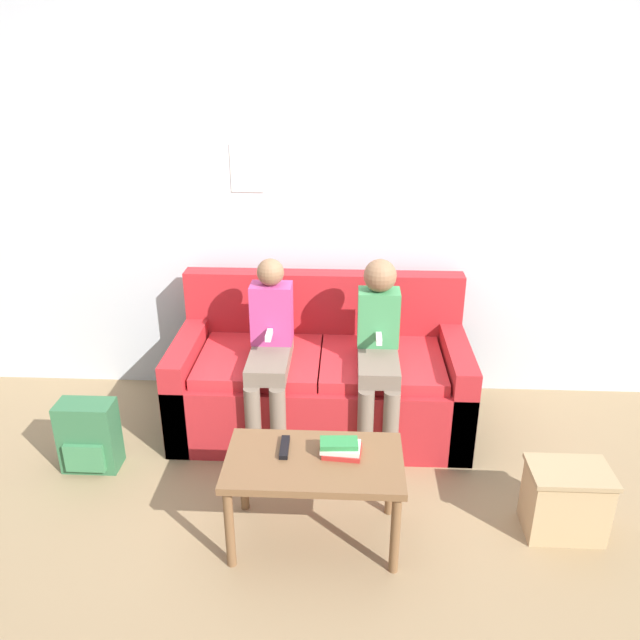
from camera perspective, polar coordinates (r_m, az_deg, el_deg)
ground_plane at (r=3.62m, az=-0.31°, el=-13.78°), size 10.00×10.00×0.00m
wall_back at (r=4.02m, az=0.45°, el=10.66°), size 8.00×0.06×2.60m
couch at (r=3.91m, az=0.10°, el=-5.49°), size 1.77×0.83×0.90m
coffee_table at (r=2.98m, az=-0.54°, el=-13.56°), size 0.82×0.47×0.46m
person_left at (r=3.60m, az=-4.61°, el=-2.51°), size 0.24×0.57×1.11m
person_right at (r=3.58m, az=5.36°, el=-2.37°), size 0.24×0.57×1.11m
tv_remote at (r=3.00m, az=-3.26°, el=-11.54°), size 0.04×0.17×0.02m
book_stack at (r=2.96m, az=1.91°, el=-11.59°), size 0.20×0.15×0.07m
storage_box at (r=3.37m, az=21.52°, el=-15.10°), size 0.39×0.27×0.36m
backpack at (r=3.78m, az=-20.37°, el=-9.95°), size 0.31×0.20×0.41m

